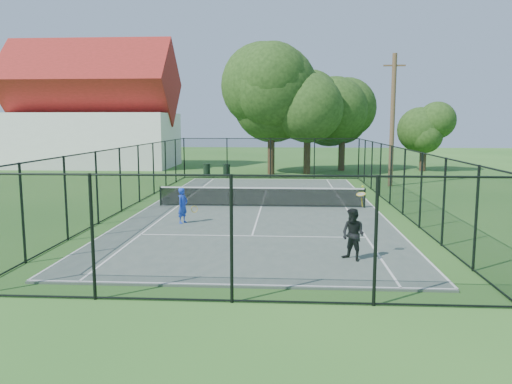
# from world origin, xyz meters

# --- Properties ---
(ground) EXTENTS (120.00, 120.00, 0.00)m
(ground) POSITION_xyz_m (0.00, 0.00, 0.00)
(ground) COLOR #2C6121
(tennis_court) EXTENTS (11.00, 24.00, 0.06)m
(tennis_court) POSITION_xyz_m (0.00, 0.00, 0.03)
(tennis_court) COLOR #4C5A52
(tennis_court) RESTS_ON ground
(tennis_net) EXTENTS (10.08, 0.08, 0.95)m
(tennis_net) POSITION_xyz_m (0.00, 0.00, 0.58)
(tennis_net) COLOR black
(tennis_net) RESTS_ON tennis_court
(fence) EXTENTS (13.10, 26.10, 3.00)m
(fence) POSITION_xyz_m (0.00, 0.00, 1.50)
(fence) COLOR black
(fence) RESTS_ON ground
(tree_near_left) EXTENTS (7.25, 7.25, 9.46)m
(tree_near_left) POSITION_xyz_m (-0.05, 16.09, 5.82)
(tree_near_left) COLOR #332114
(tree_near_left) RESTS_ON ground
(tree_near_mid) EXTENTS (6.09, 6.09, 7.97)m
(tree_near_mid) POSITION_xyz_m (2.84, 16.46, 4.91)
(tree_near_mid) COLOR #332114
(tree_near_mid) RESTS_ON ground
(tree_near_right) EXTENTS (5.86, 5.86, 8.09)m
(tree_near_right) POSITION_xyz_m (5.94, 19.49, 5.14)
(tree_near_right) COLOR #332114
(tree_near_right) RESTS_ON ground
(tree_far_right) EXTENTS (4.13, 4.13, 5.46)m
(tree_far_right) POSITION_xyz_m (12.91, 19.64, 3.37)
(tree_far_right) COLOR #332114
(tree_far_right) RESTS_ON ground
(building) EXTENTS (15.30, 8.15, 11.87)m
(building) POSITION_xyz_m (-17.00, 22.00, 4.93)
(building) COLOR silver
(building) RESTS_ON ground
(trash_bin_left) EXTENTS (0.58, 0.58, 0.93)m
(trash_bin_left) POSITION_xyz_m (-5.07, 14.67, 0.47)
(trash_bin_left) COLOR black
(trash_bin_left) RESTS_ON ground
(trash_bin_right) EXTENTS (0.58, 0.58, 0.95)m
(trash_bin_right) POSITION_xyz_m (-3.45, 14.29, 0.48)
(trash_bin_right) COLOR black
(trash_bin_right) RESTS_ON ground
(utility_pole) EXTENTS (1.40, 0.30, 8.51)m
(utility_pole) POSITION_xyz_m (8.03, 9.00, 4.32)
(utility_pole) COLOR #4C3823
(utility_pole) RESTS_ON ground
(player_blue) EXTENTS (0.85, 0.63, 1.45)m
(player_blue) POSITION_xyz_m (-2.99, -4.19, 0.78)
(player_blue) COLOR blue
(player_blue) RESTS_ON tennis_court
(player_black) EXTENTS (0.96, 0.97, 2.22)m
(player_black) POSITION_xyz_m (3.23, -9.41, 0.85)
(player_black) COLOR black
(player_black) RESTS_ON tennis_court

